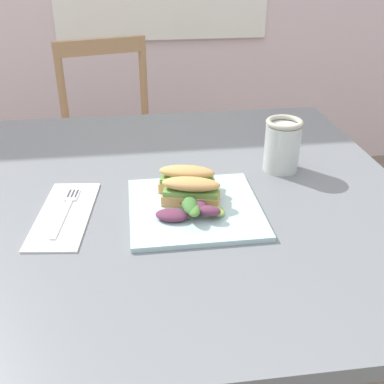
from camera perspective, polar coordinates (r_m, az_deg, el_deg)
name	(u,v)px	position (r m, az deg, el deg)	size (l,w,h in m)	color
dining_table	(146,240)	(1.08, -5.61, -5.79)	(1.15, 1.01, 0.74)	slate
chair_wooden_far	(116,150)	(1.96, -9.24, 5.06)	(0.48, 0.48, 0.87)	tan
plate_lunch	(195,208)	(0.94, 0.32, -1.96)	(0.26, 0.26, 0.01)	silver
sandwich_half_front	(191,191)	(0.94, -0.12, 0.17)	(0.12, 0.08, 0.06)	tan
sandwich_half_back	(187,178)	(0.98, -0.63, 1.68)	(0.12, 0.08, 0.06)	tan
salad_mixed_greens	(193,206)	(0.91, 0.11, -1.71)	(0.14, 0.12, 0.03)	#84A84C
napkin_folded	(65,214)	(0.96, -15.27, -2.65)	(0.10, 0.25, 0.00)	white
fork_on_napkin	(66,208)	(0.97, -15.06, -1.93)	(0.04, 0.19, 0.00)	silver
mason_jar_iced_tea	(282,148)	(1.11, 10.92, 5.34)	(0.08, 0.08, 0.12)	gold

